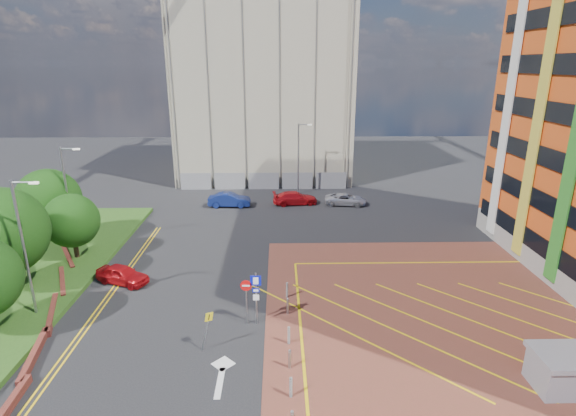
{
  "coord_description": "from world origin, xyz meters",
  "views": [
    {
      "loc": [
        1.84,
        -21.51,
        14.22
      ],
      "look_at": [
        2.37,
        4.73,
        5.77
      ],
      "focal_mm": 28.0,
      "sensor_mm": 36.0,
      "label": 1
    }
  ],
  "objects_px": {
    "lamp_left_far": "(68,194)",
    "car_red_left": "(122,275)",
    "car_red_back": "(295,198)",
    "lamp_back": "(299,156)",
    "warning_sign": "(207,326)",
    "lamp_left_near": "(24,243)",
    "sign_cluster": "(252,293)",
    "tree_d": "(49,200)",
    "car_blue_back": "(229,200)",
    "tree_c": "(72,221)",
    "car_silver_back": "(346,199)",
    "tree_b": "(2,232)"
  },
  "relations": [
    {
      "from": "car_silver_back",
      "to": "tree_c",
      "type": "bearing_deg",
      "value": 128.93
    },
    {
      "from": "lamp_back",
      "to": "car_red_left",
      "type": "distance_m",
      "value": 25.6
    },
    {
      "from": "lamp_left_near",
      "to": "car_blue_back",
      "type": "bearing_deg",
      "value": 66.94
    },
    {
      "from": "tree_b",
      "to": "sign_cluster",
      "type": "relative_size",
      "value": 2.11
    },
    {
      "from": "car_silver_back",
      "to": "tree_b",
      "type": "bearing_deg",
      "value": 134.98
    },
    {
      "from": "sign_cluster",
      "to": "car_silver_back",
      "type": "distance_m",
      "value": 24.23
    },
    {
      "from": "lamp_left_near",
      "to": "car_silver_back",
      "type": "height_order",
      "value": "lamp_left_near"
    },
    {
      "from": "lamp_left_far",
      "to": "car_silver_back",
      "type": "relative_size",
      "value": 1.83
    },
    {
      "from": "car_red_left",
      "to": "car_red_back",
      "type": "height_order",
      "value": "car_red_back"
    },
    {
      "from": "tree_c",
      "to": "sign_cluster",
      "type": "xyz_separation_m",
      "value": [
        13.8,
        -9.02,
        -1.24
      ]
    },
    {
      "from": "tree_c",
      "to": "lamp_left_near",
      "type": "distance_m",
      "value": 8.2
    },
    {
      "from": "lamp_left_far",
      "to": "car_red_left",
      "type": "distance_m",
      "value": 9.02
    },
    {
      "from": "tree_b",
      "to": "car_silver_back",
      "type": "xyz_separation_m",
      "value": [
        24.33,
        18.62,
        -3.63
      ]
    },
    {
      "from": "car_red_back",
      "to": "car_blue_back",
      "type": "bearing_deg",
      "value": 88.17
    },
    {
      "from": "lamp_back",
      "to": "warning_sign",
      "type": "relative_size",
      "value": 3.55
    },
    {
      "from": "car_blue_back",
      "to": "lamp_left_near",
      "type": "bearing_deg",
      "value": 157.68
    },
    {
      "from": "tree_c",
      "to": "car_red_left",
      "type": "distance_m",
      "value": 6.55
    },
    {
      "from": "sign_cluster",
      "to": "car_red_left",
      "type": "distance_m",
      "value": 10.58
    },
    {
      "from": "lamp_left_near",
      "to": "car_red_back",
      "type": "bearing_deg",
      "value": 54.03
    },
    {
      "from": "tree_d",
      "to": "sign_cluster",
      "type": "height_order",
      "value": "tree_d"
    },
    {
      "from": "warning_sign",
      "to": "tree_b",
      "type": "bearing_deg",
      "value": 154.52
    },
    {
      "from": "tree_d",
      "to": "car_red_left",
      "type": "height_order",
      "value": "tree_d"
    },
    {
      "from": "tree_d",
      "to": "car_blue_back",
      "type": "relative_size",
      "value": 1.39
    },
    {
      "from": "tree_b",
      "to": "tree_d",
      "type": "xyz_separation_m",
      "value": [
        -1.0,
        8.0,
        -0.37
      ]
    },
    {
      "from": "tree_c",
      "to": "warning_sign",
      "type": "distance_m",
      "value": 16.42
    },
    {
      "from": "car_red_left",
      "to": "car_silver_back",
      "type": "xyz_separation_m",
      "value": [
        17.64,
        17.42,
        -0.02
      ]
    },
    {
      "from": "car_silver_back",
      "to": "car_red_left",
      "type": "bearing_deg",
      "value": 142.19
    },
    {
      "from": "lamp_left_far",
      "to": "warning_sign",
      "type": "relative_size",
      "value": 3.55
    },
    {
      "from": "lamp_left_far",
      "to": "warning_sign",
      "type": "bearing_deg",
      "value": -47.12
    },
    {
      "from": "car_red_back",
      "to": "tree_c",
      "type": "bearing_deg",
      "value": 121.97
    },
    {
      "from": "tree_b",
      "to": "sign_cluster",
      "type": "height_order",
      "value": "tree_b"
    },
    {
      "from": "sign_cluster",
      "to": "car_red_left",
      "type": "relative_size",
      "value": 0.87
    },
    {
      "from": "car_blue_back",
      "to": "car_silver_back",
      "type": "distance_m",
      "value": 12.19
    },
    {
      "from": "car_red_back",
      "to": "lamp_back",
      "type": "bearing_deg",
      "value": -15.35
    },
    {
      "from": "lamp_left_near",
      "to": "lamp_back",
      "type": "xyz_separation_m",
      "value": [
        16.5,
        26.0,
        -0.3
      ]
    },
    {
      "from": "lamp_left_near",
      "to": "lamp_left_far",
      "type": "bearing_deg",
      "value": 101.31
    },
    {
      "from": "lamp_left_far",
      "to": "car_blue_back",
      "type": "height_order",
      "value": "lamp_left_far"
    },
    {
      "from": "tree_c",
      "to": "car_silver_back",
      "type": "height_order",
      "value": "tree_c"
    },
    {
      "from": "tree_b",
      "to": "lamp_left_near",
      "type": "bearing_deg",
      "value": -44.25
    },
    {
      "from": "car_red_back",
      "to": "car_silver_back",
      "type": "distance_m",
      "value": 5.33
    },
    {
      "from": "tree_b",
      "to": "lamp_left_near",
      "type": "relative_size",
      "value": 0.84
    },
    {
      "from": "tree_c",
      "to": "car_blue_back",
      "type": "bearing_deg",
      "value": 52.64
    },
    {
      "from": "lamp_left_near",
      "to": "sign_cluster",
      "type": "xyz_separation_m",
      "value": [
        12.72,
        -1.02,
        -2.71
      ]
    },
    {
      "from": "lamp_left_near",
      "to": "lamp_back",
      "type": "relative_size",
      "value": 1.0
    },
    {
      "from": "tree_c",
      "to": "car_silver_back",
      "type": "bearing_deg",
      "value": 31.39
    },
    {
      "from": "tree_b",
      "to": "tree_c",
      "type": "height_order",
      "value": "tree_b"
    },
    {
      "from": "car_red_back",
      "to": "sign_cluster",
      "type": "bearing_deg",
      "value": 164.64
    },
    {
      "from": "car_red_back",
      "to": "lamp_left_near",
      "type": "bearing_deg",
      "value": 136.64
    },
    {
      "from": "tree_b",
      "to": "warning_sign",
      "type": "distance_m",
      "value": 15.32
    },
    {
      "from": "tree_c",
      "to": "car_red_left",
      "type": "height_order",
      "value": "tree_c"
    }
  ]
}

